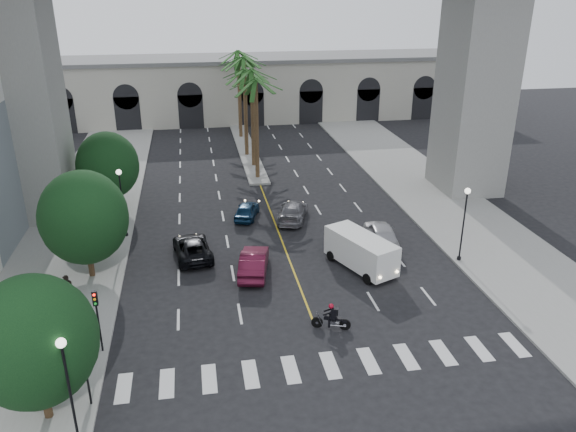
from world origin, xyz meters
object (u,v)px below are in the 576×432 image
object	(u,v)px
lamp_post_right	(464,218)
motorcycle_rider	(332,318)
cargo_van	(361,251)
lamp_post_left_near	(69,385)
lamp_post_left_far	(122,197)
car_c	(192,248)
pedestrian_b	(67,287)
car_b	(254,262)
car_d	(292,211)
car_a	(381,234)
traffic_signal_near	(84,360)
pedestrian_a	(53,312)
traffic_signal_far	(97,311)
car_e	(247,210)

from	to	relation	value
lamp_post_right	motorcycle_rider	world-z (taller)	lamp_post_right
cargo_van	lamp_post_left_near	bearing A→B (deg)	-163.11
lamp_post_left_far	car_c	size ratio (longest dim) A/B	1.06
lamp_post_left_far	pedestrian_b	size ratio (longest dim) A/B	3.46
car_b	car_d	world-z (taller)	car_b
car_a	lamp_post_left_far	bearing A→B (deg)	-6.27
motorcycle_rider	car_b	xyz separation A→B (m)	(-3.49, 7.14, 0.08)
traffic_signal_near	lamp_post_right	bearing A→B (deg)	24.82
car_a	car_c	distance (m)	13.50
lamp_post_left_far	lamp_post_right	world-z (taller)	same
car_a	car_b	xyz separation A→B (m)	(-9.57, -2.72, -0.07)
pedestrian_a	cargo_van	bearing A→B (deg)	14.78
traffic_signal_near	car_d	world-z (taller)	traffic_signal_near
lamp_post_left_near	pedestrian_a	size ratio (longest dim) A/B	3.21
lamp_post_left_near	car_d	distance (m)	25.89
car_d	pedestrian_b	world-z (taller)	pedestrian_b
traffic_signal_near	traffic_signal_far	size ratio (longest dim) A/B	1.00
traffic_signal_far	car_b	bearing A→B (deg)	39.89
car_d	cargo_van	distance (m)	9.58
car_e	pedestrian_b	world-z (taller)	pedestrian_b
traffic_signal_far	car_a	bearing A→B (deg)	28.66
lamp_post_left_near	car_b	distance (m)	16.50
traffic_signal_near	car_c	world-z (taller)	traffic_signal_near
motorcycle_rider	cargo_van	size ratio (longest dim) A/B	0.36
lamp_post_left_far	cargo_van	size ratio (longest dim) A/B	0.92
motorcycle_rider	lamp_post_left_far	bearing A→B (deg)	149.08
lamp_post_left_far	car_e	world-z (taller)	lamp_post_left_far
motorcycle_rider	car_a	distance (m)	11.58
lamp_post_right	traffic_signal_far	distance (m)	23.62
lamp_post_right	pedestrian_b	size ratio (longest dim) A/B	3.46
traffic_signal_far	lamp_post_right	bearing A→B (deg)	15.98
car_d	pedestrian_b	distance (m)	18.47
cargo_van	lamp_post_left_far	bearing A→B (deg)	131.00
car_a	cargo_van	xyz separation A→B (m)	(-2.48, -3.26, 0.43)
lamp_post_left_near	pedestrian_a	xyz separation A→B (m)	(-2.77, 9.38, -2.24)
car_a	pedestrian_a	size ratio (longest dim) A/B	3.03
pedestrian_b	lamp_post_right	bearing A→B (deg)	27.47
traffic_signal_far	car_a	world-z (taller)	traffic_signal_far
pedestrian_b	lamp_post_left_near	bearing A→B (deg)	-52.60
motorcycle_rider	pedestrian_b	size ratio (longest dim) A/B	1.36
traffic_signal_near	car_b	bearing A→B (deg)	52.35
lamp_post_left_far	car_a	size ratio (longest dim) A/B	1.06
motorcycle_rider	lamp_post_right	bearing A→B (deg)	49.79
lamp_post_right	pedestrian_a	bearing A→B (deg)	-171.93
lamp_post_left_far	cargo_van	bearing A→B (deg)	-26.10
car_e	car_b	bearing A→B (deg)	104.26
car_c	motorcycle_rider	bearing A→B (deg)	118.48
cargo_van	pedestrian_b	distance (m)	18.45
lamp_post_right	car_b	size ratio (longest dim) A/B	1.11
traffic_signal_far	pedestrian_b	world-z (taller)	traffic_signal_far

